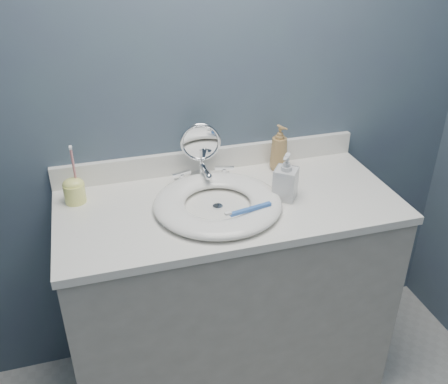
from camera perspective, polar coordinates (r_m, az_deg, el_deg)
name	(u,v)px	position (r m, az deg, el deg)	size (l,w,h in m)	color
back_wall	(208,92)	(1.90, -1.82, 11.40)	(2.20, 0.02, 2.40)	#424D63
vanity_cabinet	(228,298)	(2.06, 0.50, -12.03)	(1.20, 0.55, 0.85)	#AFA9A0
countertop	(229,205)	(1.80, 0.57, -1.50)	(1.22, 0.57, 0.03)	white
backsplash	(210,159)	(1.99, -1.61, 3.76)	(1.22, 0.02, 0.09)	white
basin	(218,203)	(1.74, -0.72, -1.28)	(0.45, 0.45, 0.04)	white
drain	(218,207)	(1.75, -0.72, -1.70)	(0.04, 0.04, 0.01)	silver
faucet	(204,176)	(1.90, -2.32, 1.89)	(0.25, 0.13, 0.07)	silver
makeup_mirror	(201,148)	(1.89, -2.69, 4.99)	(0.15, 0.09, 0.23)	silver
soap_bottle_amber	(279,148)	(1.99, 6.33, 5.05)	(0.07, 0.07, 0.19)	#9E7B47
soap_bottle_clear	(286,177)	(1.78, 7.09, 1.77)	(0.08, 0.08, 0.17)	silver
toothbrush_holder	(74,189)	(1.84, -16.75, 0.28)	(0.08, 0.08, 0.22)	#FCFD7E
toothbrush_lying	(249,210)	(1.66, 2.85, -2.03)	(0.17, 0.05, 0.02)	#3568BE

